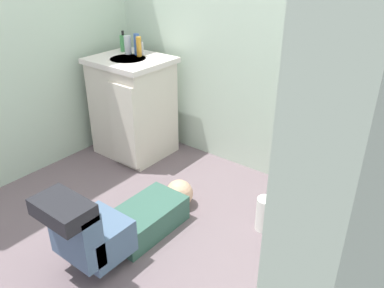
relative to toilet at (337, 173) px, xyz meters
The scene contains 14 objects.
ground_plane 1.21m from the toilet, 136.34° to the right, with size 2.99×3.14×0.04m, color #6A5960.
wall_back 1.22m from the toilet, 158.77° to the left, with size 2.65×0.08×2.40m, color #B7CDB8.
wall_left 2.40m from the toilet, 159.49° to the right, with size 0.08×2.14×2.40m, color #B7CDB8.
toilet is the anchor object (origin of this frame).
vanity_cabinet 1.68m from the toilet, behind, with size 0.60×0.53×0.82m.
faucet 1.76m from the toilet, behind, with size 0.02×0.02×0.10m, color silver.
person_plumber 1.32m from the toilet, 132.58° to the right, with size 0.39×1.06×0.52m.
tissue_box 0.44m from the toilet, 116.43° to the left, with size 0.22×0.11×0.10m, color silver.
toiletry_bag 0.46m from the toilet, 40.77° to the left, with size 0.12×0.09×0.11m, color #33598C.
soap_dispenser 1.95m from the toilet, behind, with size 0.06×0.06×0.17m.
bottle_clear 1.86m from the toilet, behind, with size 0.06×0.06×0.15m, color silver.
bottle_blue 1.79m from the toilet, behind, with size 0.04×0.04×0.17m, color #3A61B5.
bottle_amber 1.74m from the toilet, behind, with size 0.04×0.04×0.15m, color #C88829.
paper_towel_roll 0.51m from the toilet, 133.20° to the right, with size 0.11×0.11×0.23m, color white.
Camera 1 is at (1.38, -1.37, 1.62)m, focal length 36.77 mm.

